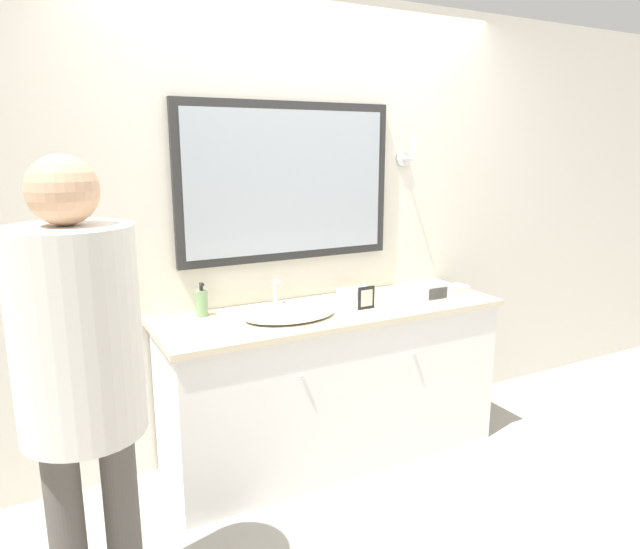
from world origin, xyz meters
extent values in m
plane|color=#9E998E|center=(0.00, 0.00, 0.00)|extent=(14.00, 14.00, 0.00)
cube|color=silver|center=(0.00, 0.65, 1.27)|extent=(8.00, 0.06, 2.55)
cube|color=#282828|center=(-0.14, 0.61, 1.54)|extent=(1.26, 0.04, 0.86)
cube|color=#9EA8B2|center=(-0.14, 0.59, 1.54)|extent=(1.17, 0.01, 0.77)
cylinder|color=silver|center=(0.64, 0.61, 1.66)|extent=(0.09, 0.01, 0.09)
cylinder|color=silver|center=(0.64, 0.56, 1.66)|extent=(0.02, 0.10, 0.02)
cylinder|color=white|center=(0.64, 0.51, 1.73)|extent=(0.02, 0.02, 0.14)
cube|color=white|center=(0.00, 0.32, 0.42)|extent=(1.86, 0.56, 0.84)
cube|color=beige|center=(0.00, 0.32, 0.85)|extent=(1.92, 0.60, 0.03)
sphere|color=silver|center=(-0.34, 0.03, 0.65)|extent=(0.02, 0.02, 0.02)
sphere|color=silver|center=(0.34, 0.03, 0.65)|extent=(0.02, 0.02, 0.02)
ellipsoid|color=silver|center=(-0.28, 0.29, 0.89)|extent=(0.49, 0.33, 0.03)
cylinder|color=silver|center=(-0.28, 0.48, 0.88)|extent=(0.06, 0.06, 0.03)
cylinder|color=silver|center=(-0.28, 0.48, 0.96)|extent=(0.02, 0.02, 0.13)
cylinder|color=silver|center=(-0.28, 0.45, 1.02)|extent=(0.02, 0.07, 0.02)
cylinder|color=white|center=(-0.35, 0.48, 0.90)|extent=(0.06, 0.02, 0.02)
cylinder|color=white|center=(-0.20, 0.48, 0.90)|extent=(0.05, 0.02, 0.02)
cylinder|color=#709966|center=(-0.67, 0.53, 0.94)|extent=(0.06, 0.06, 0.14)
cylinder|color=black|center=(-0.67, 0.53, 1.02)|extent=(0.02, 0.02, 0.04)
cube|color=black|center=(-0.67, 0.51, 1.04)|extent=(0.02, 0.03, 0.01)
cube|color=white|center=(0.59, 0.23, 0.92)|extent=(0.18, 0.14, 0.10)
cube|color=black|center=(0.59, 0.17, 0.92)|extent=(0.13, 0.01, 0.07)
cube|color=black|center=(0.15, 0.24, 0.93)|extent=(0.10, 0.01, 0.13)
cube|color=beige|center=(0.15, 0.23, 0.93)|extent=(0.07, 0.00, 0.09)
cube|color=silver|center=(0.82, 0.31, 0.89)|extent=(0.18, 0.11, 0.04)
cube|color=white|center=(0.23, 0.47, 0.89)|extent=(0.19, 0.12, 0.05)
cube|color=silver|center=(0.49, 0.42, 0.87)|extent=(0.16, 0.13, 0.01)
cylinder|color=#514C47|center=(-1.43, -0.37, 0.40)|extent=(0.12, 0.12, 0.80)
cylinder|color=#514C47|center=(-1.25, -0.37, 0.40)|extent=(0.12, 0.12, 0.80)
cylinder|color=silver|center=(-1.34, -0.37, 1.14)|extent=(0.40, 0.40, 0.69)
sphere|color=tan|center=(-1.34, -0.37, 1.60)|extent=(0.22, 0.22, 0.22)
camera|label=1|loc=(-1.46, -2.28, 1.73)|focal=32.00mm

